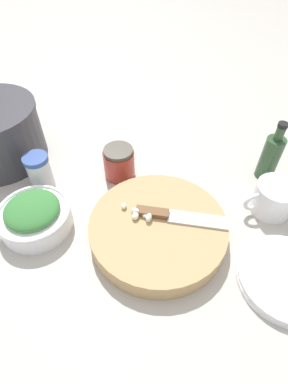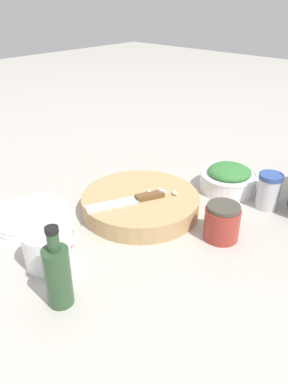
# 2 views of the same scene
# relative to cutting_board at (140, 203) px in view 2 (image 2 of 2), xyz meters

# --- Properties ---
(ground_plane) EXTENTS (5.00, 5.00, 0.00)m
(ground_plane) POSITION_rel_cutting_board_xyz_m (-0.01, 0.05, -0.02)
(ground_plane) COLOR #B2ADA3
(cutting_board) EXTENTS (0.30, 0.30, 0.05)m
(cutting_board) POSITION_rel_cutting_board_xyz_m (0.00, 0.00, 0.00)
(cutting_board) COLOR tan
(cutting_board) RESTS_ON ground_plane
(chef_knife) EXTENTS (0.19, 0.11, 0.01)m
(chef_knife) POSITION_rel_cutting_board_xyz_m (0.04, 0.01, 0.03)
(chef_knife) COLOR brown
(chef_knife) RESTS_ON cutting_board
(garlic_cloves) EXTENTS (0.06, 0.07, 0.02)m
(garlic_cloves) POSITION_rel_cutting_board_xyz_m (-0.03, 0.03, 0.03)
(garlic_cloves) COLOR silver
(garlic_cloves) RESTS_ON cutting_board
(herb_bowl) EXTENTS (0.16, 0.16, 0.07)m
(herb_bowl) POSITION_rel_cutting_board_xyz_m (-0.25, 0.10, 0.01)
(herb_bowl) COLOR white
(herb_bowl) RESTS_ON ground_plane
(spice_jar) EXTENTS (0.06, 0.06, 0.09)m
(spice_jar) POSITION_rel_cutting_board_xyz_m (-0.24, 0.23, 0.03)
(spice_jar) COLOR silver
(spice_jar) RESTS_ON ground_plane
(coffee_mug) EXTENTS (0.12, 0.09, 0.08)m
(coffee_mug) POSITION_rel_cutting_board_xyz_m (0.28, 0.00, 0.02)
(coffee_mug) COLOR white
(coffee_mug) RESTS_ON ground_plane
(plate_stack) EXTENTS (0.19, 0.19, 0.02)m
(plate_stack) POSITION_rel_cutting_board_xyz_m (0.21, -0.17, -0.01)
(plate_stack) COLOR white
(plate_stack) RESTS_ON ground_plane
(honey_jar) EXTENTS (0.08, 0.08, 0.08)m
(honey_jar) POSITION_rel_cutting_board_xyz_m (-0.04, 0.21, 0.02)
(honey_jar) COLOR #9E3328
(honey_jar) RESTS_ON ground_plane
(oil_bottle) EXTENTS (0.05, 0.05, 0.16)m
(oil_bottle) POSITION_rel_cutting_board_xyz_m (0.33, 0.11, 0.04)
(oil_bottle) COLOR #2D4C2D
(oil_bottle) RESTS_ON ground_plane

